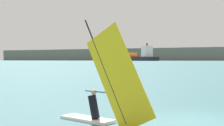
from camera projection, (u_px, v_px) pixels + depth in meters
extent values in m
plane|color=#386066|center=(195.00, 122.00, 11.65)|extent=(4000.00, 4000.00, 0.00)
cube|color=white|center=(87.00, 119.00, 11.92)|extent=(2.45, 1.29, 0.12)
cylinder|color=black|center=(105.00, 69.00, 11.34)|extent=(2.03, 0.56, 3.92)
cube|color=yellow|center=(119.00, 77.00, 10.94)|extent=(3.07, 0.81, 4.07)
cylinder|color=black|center=(101.00, 92.00, 11.48)|extent=(1.56, 0.42, 0.04)
cylinder|color=black|center=(94.00, 107.00, 11.70)|extent=(0.59, 0.44, 0.97)
sphere|color=tan|center=(94.00, 92.00, 11.69)|extent=(0.22, 0.22, 0.22)
cube|color=black|center=(126.00, 59.00, 700.10)|extent=(185.74, 141.04, 8.28)
cube|color=silver|center=(147.00, 51.00, 631.85)|extent=(23.97, 24.96, 23.02)
cylinder|color=red|center=(147.00, 45.00, 631.69)|extent=(4.00, 4.00, 6.00)
cube|color=red|center=(135.00, 56.00, 670.18)|extent=(25.39, 27.58, 2.60)
cube|color=gold|center=(131.00, 55.00, 684.02)|extent=(25.39, 27.58, 10.40)
cube|color=#2D8C47|center=(127.00, 56.00, 697.93)|extent=(25.39, 27.58, 5.20)
cube|color=gold|center=(123.00, 55.00, 711.79)|extent=(25.39, 27.58, 10.40)
cube|color=#2D8C47|center=(119.00, 57.00, 725.72)|extent=(25.39, 27.58, 2.60)
cube|color=#59388C|center=(116.00, 56.00, 739.59)|extent=(25.39, 27.58, 5.20)
cube|color=#59388C|center=(113.00, 56.00, 753.46)|extent=(25.39, 27.58, 7.80)
cube|color=gold|center=(109.00, 56.00, 767.35)|extent=(25.39, 27.58, 5.20)
cube|color=#60665B|center=(195.00, 55.00, 975.70)|extent=(1286.49, 477.38, 33.54)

